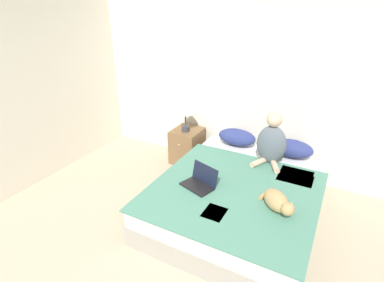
{
  "coord_description": "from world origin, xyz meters",
  "views": [
    {
      "loc": [
        1.13,
        -0.74,
        2.26
      ],
      "look_at": [
        -0.35,
        2.03,
        0.79
      ],
      "focal_mm": 28.0,
      "sensor_mm": 36.0,
      "label": 1
    }
  ],
  "objects_px": {
    "pillow_near": "(237,137)",
    "pillow_far": "(292,148)",
    "laptop_open": "(200,182)",
    "nightstand": "(187,146)",
    "cat_tabby": "(278,202)",
    "table_lamp": "(185,107)",
    "person_sitting": "(272,142)",
    "bed": "(239,197)"
  },
  "relations": [
    {
      "from": "person_sitting",
      "to": "laptop_open",
      "type": "height_order",
      "value": "person_sitting"
    },
    {
      "from": "bed",
      "to": "table_lamp",
      "type": "bearing_deg",
      "value": 145.56
    },
    {
      "from": "bed",
      "to": "nightstand",
      "type": "relative_size",
      "value": 4.05
    },
    {
      "from": "person_sitting",
      "to": "cat_tabby",
      "type": "height_order",
      "value": "person_sitting"
    },
    {
      "from": "laptop_open",
      "to": "nightstand",
      "type": "distance_m",
      "value": 1.38
    },
    {
      "from": "pillow_far",
      "to": "nightstand",
      "type": "distance_m",
      "value": 1.54
    },
    {
      "from": "pillow_far",
      "to": "laptop_open",
      "type": "relative_size",
      "value": 1.29
    },
    {
      "from": "pillow_near",
      "to": "table_lamp",
      "type": "relative_size",
      "value": 1.03
    },
    {
      "from": "pillow_far",
      "to": "nightstand",
      "type": "height_order",
      "value": "pillow_far"
    },
    {
      "from": "table_lamp",
      "to": "bed",
      "type": "bearing_deg",
      "value": -34.44
    },
    {
      "from": "person_sitting",
      "to": "laptop_open",
      "type": "distance_m",
      "value": 1.05
    },
    {
      "from": "bed",
      "to": "cat_tabby",
      "type": "xyz_separation_m",
      "value": [
        0.48,
        -0.32,
        0.32
      ]
    },
    {
      "from": "person_sitting",
      "to": "nightstand",
      "type": "bearing_deg",
      "value": 169.19
    },
    {
      "from": "pillow_far",
      "to": "cat_tabby",
      "type": "bearing_deg",
      "value": -84.94
    },
    {
      "from": "pillow_far",
      "to": "person_sitting",
      "type": "xyz_separation_m",
      "value": [
        -0.2,
        -0.3,
        0.17
      ]
    },
    {
      "from": "cat_tabby",
      "to": "table_lamp",
      "type": "distance_m",
      "value": 1.99
    },
    {
      "from": "pillow_far",
      "to": "person_sitting",
      "type": "relative_size",
      "value": 0.8
    },
    {
      "from": "pillow_near",
      "to": "pillow_far",
      "type": "height_order",
      "value": "same"
    },
    {
      "from": "person_sitting",
      "to": "table_lamp",
      "type": "height_order",
      "value": "person_sitting"
    },
    {
      "from": "person_sitting",
      "to": "cat_tabby",
      "type": "xyz_separation_m",
      "value": [
        0.31,
        -0.9,
        -0.18
      ]
    },
    {
      "from": "pillow_far",
      "to": "laptop_open",
      "type": "height_order",
      "value": "laptop_open"
    },
    {
      "from": "person_sitting",
      "to": "nightstand",
      "type": "xyz_separation_m",
      "value": [
        -1.31,
        0.25,
        -0.46
      ]
    },
    {
      "from": "bed",
      "to": "laptop_open",
      "type": "height_order",
      "value": "laptop_open"
    },
    {
      "from": "pillow_near",
      "to": "bed",
      "type": "bearing_deg",
      "value": -66.89
    },
    {
      "from": "pillow_far",
      "to": "cat_tabby",
      "type": "xyz_separation_m",
      "value": [
        0.11,
        -1.2,
        -0.01
      ]
    },
    {
      "from": "person_sitting",
      "to": "table_lamp",
      "type": "xyz_separation_m",
      "value": [
        -1.31,
        0.21,
        0.17
      ]
    },
    {
      "from": "cat_tabby",
      "to": "nightstand",
      "type": "distance_m",
      "value": 2.0
    },
    {
      "from": "cat_tabby",
      "to": "table_lamp",
      "type": "xyz_separation_m",
      "value": [
        -1.62,
        1.1,
        0.35
      ]
    },
    {
      "from": "bed",
      "to": "pillow_far",
      "type": "xyz_separation_m",
      "value": [
        0.37,
        0.88,
        0.33
      ]
    },
    {
      "from": "laptop_open",
      "to": "nightstand",
      "type": "bearing_deg",
      "value": 143.07
    },
    {
      "from": "laptop_open",
      "to": "pillow_far",
      "type": "bearing_deg",
      "value": 76.27
    },
    {
      "from": "cat_tabby",
      "to": "person_sitting",
      "type": "bearing_deg",
      "value": 152.3
    },
    {
      "from": "bed",
      "to": "pillow_near",
      "type": "bearing_deg",
      "value": 113.11
    },
    {
      "from": "pillow_far",
      "to": "cat_tabby",
      "type": "relative_size",
      "value": 1.28
    },
    {
      "from": "cat_tabby",
      "to": "laptop_open",
      "type": "height_order",
      "value": "laptop_open"
    },
    {
      "from": "pillow_far",
      "to": "nightstand",
      "type": "relative_size",
      "value": 1.02
    },
    {
      "from": "cat_tabby",
      "to": "table_lamp",
      "type": "relative_size",
      "value": 0.81
    },
    {
      "from": "cat_tabby",
      "to": "pillow_near",
      "type": "bearing_deg",
      "value": 168.59
    },
    {
      "from": "pillow_near",
      "to": "cat_tabby",
      "type": "relative_size",
      "value": 1.28
    },
    {
      "from": "pillow_far",
      "to": "table_lamp",
      "type": "height_order",
      "value": "table_lamp"
    },
    {
      "from": "pillow_far",
      "to": "pillow_near",
      "type": "bearing_deg",
      "value": 180.0
    },
    {
      "from": "pillow_near",
      "to": "table_lamp",
      "type": "height_order",
      "value": "table_lamp"
    }
  ]
}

